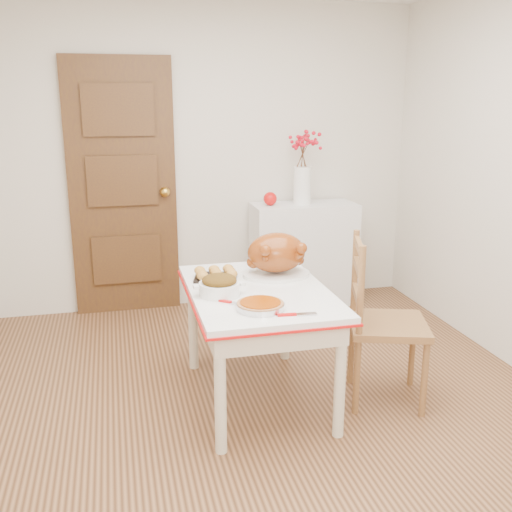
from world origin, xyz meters
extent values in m
cube|color=#462A16|center=(0.00, 0.00, 0.00)|extent=(3.50, 4.00, 0.00)
cube|color=beige|center=(0.00, 2.00, 1.25)|extent=(3.50, 0.00, 2.50)
cube|color=#3E2417|center=(-0.70, 1.97, 1.03)|extent=(0.85, 0.06, 2.06)
cube|color=white|center=(0.78, 1.78, 0.44)|extent=(0.88, 0.39, 0.88)
sphere|color=red|center=(0.48, 1.78, 0.93)|extent=(0.11, 0.11, 0.11)
cylinder|color=#863000|center=(-0.08, -0.10, 0.72)|extent=(0.29, 0.29, 0.05)
cylinder|color=white|center=(0.09, 0.72, 0.74)|extent=(0.08, 0.08, 0.10)
camera|label=1|loc=(-0.78, -2.88, 1.75)|focal=41.37mm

